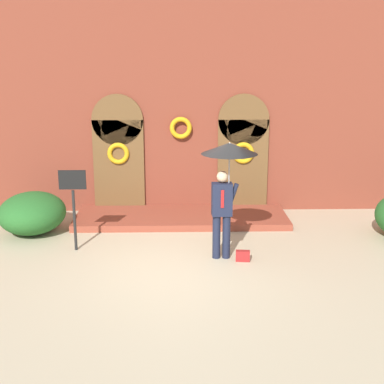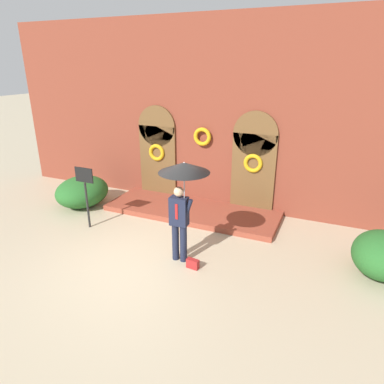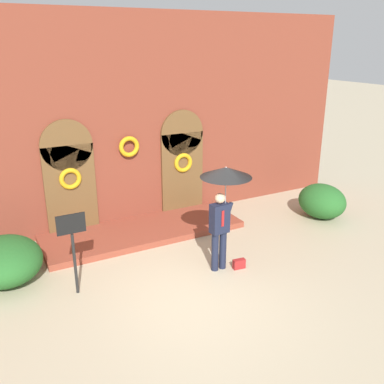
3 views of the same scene
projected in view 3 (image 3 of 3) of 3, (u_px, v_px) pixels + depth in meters
The scene contains 7 objects.
ground_plane at pixel (199, 289), 8.81m from camera, with size 80.00×80.00×0.00m, color tan.
building_facade at pixel (124, 127), 11.38m from camera, with size 14.00×2.30×5.60m.
person_with_umbrella at pixel (224, 188), 9.02m from camera, with size 1.10×1.10×2.36m.
handbag at pixel (239, 264), 9.59m from camera, with size 0.28×0.12×0.22m, color maroon.
sign_post at pixel (73, 241), 8.32m from camera, with size 0.56×0.06×1.72m.
shrub_left at pixel (5, 261), 8.99m from camera, with size 1.52×1.76×0.94m, color #235B23.
shrub_right at pixel (322, 201), 12.29m from camera, with size 1.22×1.44×0.97m, color #235B23.
Camera 3 is at (-3.71, -6.68, 4.83)m, focal length 40.00 mm.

